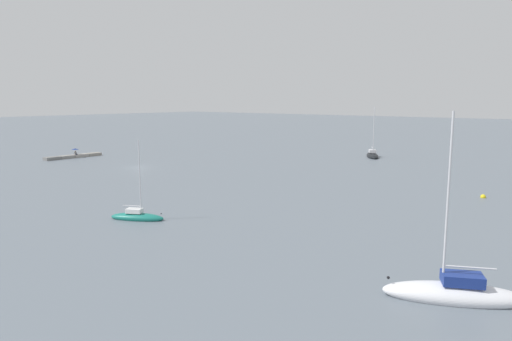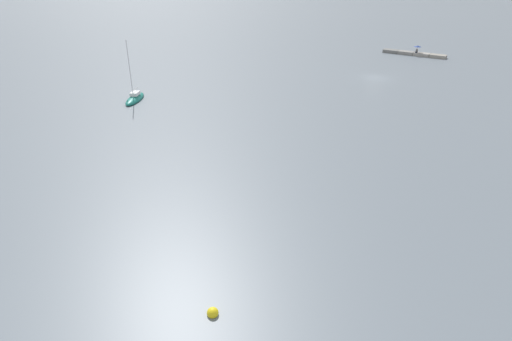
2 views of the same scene
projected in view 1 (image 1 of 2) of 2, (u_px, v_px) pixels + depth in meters
The scene contains 8 objects.
ground_plane at pixel (138, 167), 79.22m from camera, with size 500.00×500.00×0.00m, color slate.
seawall_pier at pixel (73, 156), 91.97m from camera, with size 11.54×1.68×0.58m.
person_seated_grey_left at pixel (76, 153), 92.15m from camera, with size 0.41×0.61×0.73m.
umbrella_open_navy at pixel (75, 149), 92.11m from camera, with size 1.36×1.36×1.29m.
sailboat_teal_near at pixel (137, 217), 44.84m from camera, with size 3.85×5.40×7.91m.
sailboat_white_mid at pixel (454, 293), 26.91m from camera, with size 5.64×8.12×11.19m.
sailboat_black_far at pixel (372, 155), 92.78m from camera, with size 7.34×5.72×10.29m.
mooring_buoy_near at pixel (483, 197), 54.73m from camera, with size 0.61×0.61×0.61m.
Camera 1 is at (48.34, 64.84, 11.43)m, focal length 32.91 mm.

